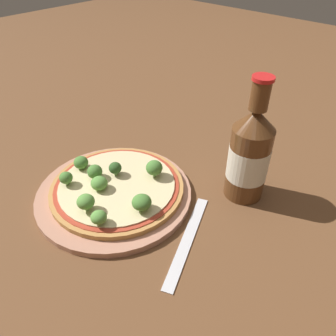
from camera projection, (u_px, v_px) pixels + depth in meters
name	position (u px, v px, depth m)	size (l,w,h in m)	color
ground_plane	(118.00, 202.00, 0.60)	(3.00, 3.00, 0.00)	brown
plate	(114.00, 193.00, 0.61)	(0.28, 0.28, 0.01)	tan
pizza	(117.00, 187.00, 0.60)	(0.24, 0.24, 0.01)	#B77F42
broccoli_floret_0	(141.00, 203.00, 0.54)	(0.03, 0.03, 0.03)	#7A9E5B
broccoli_floret_1	(81.00, 162.00, 0.63)	(0.03, 0.03, 0.03)	#7A9E5B
broccoli_floret_2	(115.00, 168.00, 0.61)	(0.02, 0.02, 0.03)	#7A9E5B
broccoli_floret_3	(93.00, 173.00, 0.60)	(0.03, 0.03, 0.03)	#7A9E5B
broccoli_floret_4	(66.00, 178.00, 0.59)	(0.02, 0.02, 0.03)	#7A9E5B
broccoli_floret_5	(99.00, 183.00, 0.58)	(0.03, 0.03, 0.02)	#7A9E5B
broccoli_floret_6	(99.00, 217.00, 0.51)	(0.03, 0.03, 0.02)	#7A9E5B
broccoli_floret_7	(86.00, 202.00, 0.53)	(0.03, 0.03, 0.03)	#7A9E5B
broccoli_floret_8	(154.00, 168.00, 0.61)	(0.03, 0.03, 0.03)	#7A9E5B
beer_bottle	(249.00, 155.00, 0.57)	(0.07, 0.07, 0.23)	#563319
fork	(187.00, 239.00, 0.53)	(0.09, 0.19, 0.00)	silver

